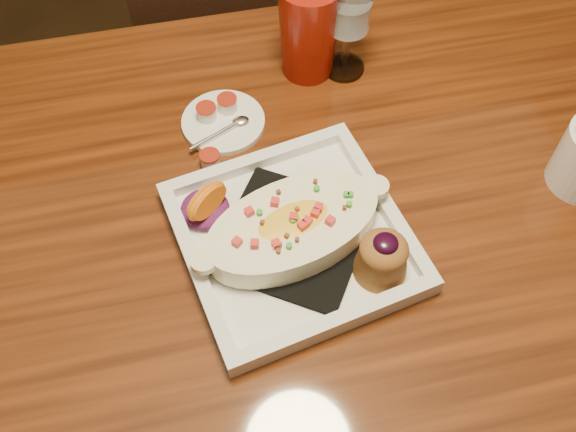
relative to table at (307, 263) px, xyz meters
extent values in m
plane|color=#322110|center=(0.00, 0.00, -0.65)|extent=(7.00, 7.00, 0.00)
cube|color=maroon|center=(0.00, 0.00, 0.08)|extent=(1.50, 0.90, 0.04)
cylinder|color=black|center=(0.67, 0.37, -0.30)|extent=(0.07, 0.07, 0.71)
cube|color=black|center=(0.00, 0.70, -0.20)|extent=(0.42, 0.42, 0.04)
cylinder|color=black|center=(0.17, 0.87, -0.43)|extent=(0.04, 0.04, 0.45)
cylinder|color=black|center=(-0.17, 0.87, -0.43)|extent=(0.04, 0.04, 0.45)
cylinder|color=black|center=(0.17, 0.53, -0.43)|extent=(0.04, 0.04, 0.45)
cylinder|color=black|center=(-0.17, 0.53, -0.43)|extent=(0.04, 0.04, 0.45)
cube|color=black|center=(0.00, 0.51, 0.05)|extent=(0.40, 0.03, 0.46)
cube|color=white|center=(-0.03, -0.02, 0.10)|extent=(0.33, 0.33, 0.01)
cube|color=black|center=(-0.03, -0.02, 0.11)|extent=(0.24, 0.24, 0.01)
ellipsoid|color=yellow|center=(-0.03, -0.02, 0.14)|extent=(0.22, 0.15, 0.04)
ellipsoid|color=#601655|center=(-0.13, 0.04, 0.12)|extent=(0.07, 0.07, 0.02)
cone|color=#985F26|center=(0.07, -0.09, 0.13)|extent=(0.07, 0.07, 0.05)
ellipsoid|color=#985F26|center=(0.07, -0.09, 0.16)|extent=(0.06, 0.06, 0.03)
ellipsoid|color=black|center=(0.07, -0.09, 0.17)|extent=(0.03, 0.03, 0.01)
cylinder|color=silver|center=(0.12, 0.28, 0.10)|extent=(0.06, 0.06, 0.01)
cylinder|color=silver|center=(0.12, 0.28, 0.14)|extent=(0.01, 0.01, 0.07)
cone|color=silver|center=(0.12, 0.28, 0.22)|extent=(0.08, 0.08, 0.08)
cylinder|color=white|center=(-0.08, 0.20, 0.10)|extent=(0.12, 0.12, 0.01)
cylinder|color=white|center=(-0.10, 0.21, 0.12)|extent=(0.03, 0.03, 0.02)
cylinder|color=red|center=(-0.10, 0.21, 0.13)|extent=(0.03, 0.03, 0.00)
cylinder|color=white|center=(-0.07, 0.22, 0.12)|extent=(0.03, 0.03, 0.02)
cylinder|color=red|center=(-0.07, 0.22, 0.13)|extent=(0.03, 0.03, 0.00)
cylinder|color=white|center=(-0.11, 0.13, 0.11)|extent=(0.03, 0.03, 0.02)
cylinder|color=red|center=(-0.11, 0.13, 0.12)|extent=(0.03, 0.03, 0.00)
cone|color=#A7190B|center=(0.07, 0.29, 0.17)|extent=(0.09, 0.09, 0.15)
camera|label=1|loc=(-0.13, -0.44, 0.82)|focal=40.00mm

